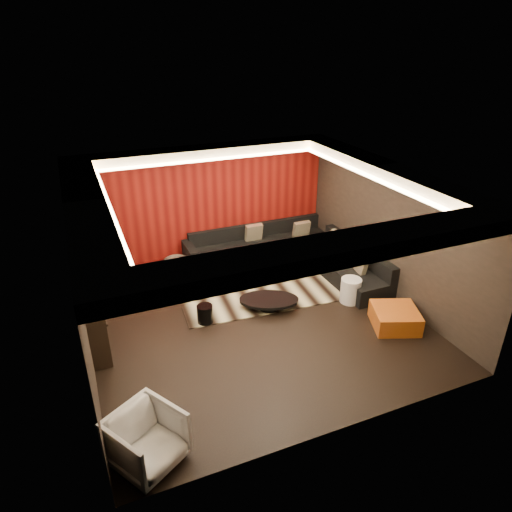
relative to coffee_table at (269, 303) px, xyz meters
name	(u,v)px	position (x,y,z in m)	size (l,w,h in m)	color
floor	(254,320)	(-0.44, -0.26, -0.13)	(6.00, 6.00, 0.02)	black
ceiling	(253,179)	(-0.44, -0.26, 2.69)	(6.00, 6.00, 0.02)	silver
wall_back	(205,204)	(-0.44, 2.75, 1.28)	(6.00, 0.02, 2.80)	black
wall_left	(78,287)	(-3.45, -0.26, 1.28)	(0.02, 6.00, 2.80)	black
wall_right	(390,230)	(2.57, -0.26, 1.28)	(0.02, 6.00, 2.80)	black
red_feature_wall	(205,204)	(-0.44, 2.71, 1.28)	(5.98, 0.05, 2.78)	#6B0C0A
soffit_back	(206,152)	(-0.44, 2.44, 2.57)	(6.00, 0.60, 0.22)	silver
soffit_front	(339,249)	(-0.44, -2.96, 2.57)	(6.00, 0.60, 0.22)	silver
soffit_left	(85,207)	(-3.14, -0.26, 2.57)	(0.60, 4.80, 0.22)	silver
soffit_right	(385,170)	(2.26, -0.26, 2.57)	(0.60, 4.80, 0.22)	silver
cove_back	(211,160)	(-0.44, 2.10, 2.48)	(4.80, 0.08, 0.04)	#FFD899
cove_front	(324,245)	(-0.44, -2.62, 2.48)	(4.80, 0.08, 0.04)	#FFD899
cove_left	(110,210)	(-2.80, -0.26, 2.48)	(0.08, 4.80, 0.04)	#FFD899
cove_right	(369,176)	(1.92, -0.26, 2.48)	(0.08, 4.80, 0.04)	#FFD899
tv_surround	(89,284)	(-3.29, 0.34, 0.98)	(0.30, 2.00, 2.20)	black
tv_screen	(95,265)	(-3.13, 0.34, 1.33)	(0.04, 1.30, 0.80)	black
tv_shelf	(102,302)	(-3.13, 0.34, 0.58)	(0.04, 1.60, 0.04)	black
rug	(263,277)	(0.41, 1.25, -0.11)	(4.00, 3.00, 0.02)	#BEB48B
coffee_table	(269,303)	(0.00, 0.00, 0.00)	(1.20, 1.20, 0.20)	black
drum_stool	(205,314)	(-1.34, 0.00, 0.08)	(0.30, 0.30, 0.36)	black
striped_pouf	(177,264)	(-1.34, 2.22, 0.10)	(0.71, 0.71, 0.39)	#B4A48C
white_side_table	(351,290)	(1.66, -0.41, 0.14)	(0.42, 0.42, 0.52)	silver
orange_ottoman	(395,318)	(1.94, -1.49, 0.06)	(0.81, 0.81, 0.36)	#AD4616
armchair	(147,440)	(-2.94, -2.76, 0.26)	(0.81, 0.84, 0.76)	silver
sectional_sofa	(291,254)	(1.29, 1.60, 0.14)	(3.65, 3.50, 0.75)	black
throw_pillows	(311,241)	(1.71, 1.41, 0.50)	(1.86, 2.74, 0.50)	beige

